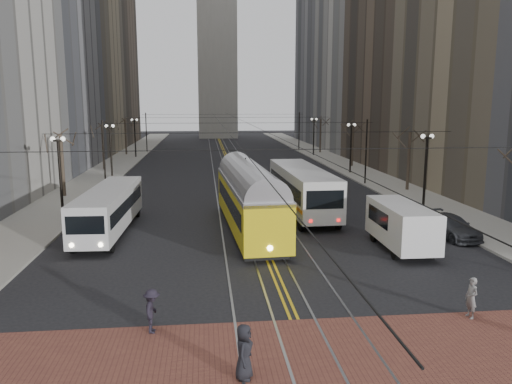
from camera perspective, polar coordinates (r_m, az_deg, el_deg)
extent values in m
plane|color=black|center=(20.78, 3.91, -13.24)|extent=(260.00, 260.00, 0.00)
cube|color=gray|center=(65.35, -16.17, 2.60)|extent=(5.00, 140.00, 0.15)
cube|color=gray|center=(66.87, 10.05, 3.01)|extent=(5.00, 140.00, 0.15)
cube|color=brown|center=(17.25, 6.29, -18.44)|extent=(25.00, 6.00, 0.01)
cube|color=gray|center=(64.40, -2.91, 2.82)|extent=(4.80, 130.00, 0.02)
cube|color=gold|center=(64.40, -2.91, 2.82)|extent=(0.42, 130.00, 0.01)
cube|color=slate|center=(69.02, -25.73, 16.50)|extent=(16.00, 20.00, 34.00)
cube|color=brown|center=(107.74, -18.49, 15.95)|extent=(16.00, 20.00, 40.00)
cube|color=brown|center=(71.44, 18.75, 16.70)|extent=(16.00, 20.00, 34.00)
cube|color=slate|center=(109.31, 9.80, 16.22)|extent=(16.00, 20.00, 40.00)
cube|color=#B2AFA5|center=(122.43, -4.54, 19.44)|extent=(9.00, 9.00, 56.00)
cylinder|color=black|center=(38.60, -21.44, 1.36)|extent=(0.20, 0.20, 5.60)
cylinder|color=black|center=(57.97, -16.24, 4.39)|extent=(0.20, 0.20, 5.60)
cylinder|color=black|center=(77.67, -13.65, 5.88)|extent=(0.20, 0.20, 5.60)
cylinder|color=black|center=(40.90, 18.77, 1.98)|extent=(0.20, 0.20, 5.60)
cylinder|color=black|center=(59.53, 10.77, 4.76)|extent=(0.20, 0.20, 5.60)
cylinder|color=black|center=(78.84, 6.61, 6.16)|extent=(0.20, 0.20, 5.60)
cylinder|color=#382D23|center=(46.77, -21.23, 2.80)|extent=(0.28, 0.28, 5.60)
cylinder|color=#382D23|center=(64.22, -17.06, 4.87)|extent=(0.28, 0.28, 5.60)
cylinder|color=#382D23|center=(81.90, -14.67, 6.04)|extent=(0.28, 0.28, 5.60)
cylinder|color=#382D23|center=(48.96, 17.03, 3.35)|extent=(0.28, 0.28, 5.60)
cylinder|color=#382D23|center=(65.83, 10.95, 5.25)|extent=(0.28, 0.28, 5.60)
cylinder|color=#382D23|center=(83.17, 7.37, 6.35)|extent=(0.28, 0.28, 5.60)
cylinder|color=black|center=(63.85, -4.31, 8.14)|extent=(0.03, 120.00, 0.03)
cylinder|color=black|center=(64.00, -1.60, 8.17)|extent=(0.03, 120.00, 0.03)
cylinder|color=black|center=(49.95, -16.97, 4.06)|extent=(0.16, 0.16, 6.60)
cylinder|color=black|center=(85.46, -12.42, 6.63)|extent=(0.16, 0.16, 6.60)
cylinder|color=black|center=(51.65, 12.47, 4.45)|extent=(0.16, 0.16, 6.60)
cylinder|color=black|center=(86.46, 4.95, 6.87)|extent=(0.16, 0.16, 6.60)
cube|color=silver|center=(33.24, -16.44, -2.11)|extent=(2.75, 11.41, 2.83)
cube|color=yellow|center=(32.52, -0.80, -1.40)|extent=(3.54, 14.73, 3.44)
cube|color=silver|center=(37.79, 5.29, 0.14)|extent=(3.18, 13.03, 3.38)
cube|color=silver|center=(29.39, 16.29, -3.89)|extent=(2.35, 5.97, 2.63)
imported|color=#3C4044|center=(48.24, 8.78, 1.02)|extent=(2.08, 4.07, 1.33)
imported|color=#9B9EA3|center=(50.68, 5.67, 1.73)|extent=(2.51, 5.31, 1.68)
imported|color=#3F4146|center=(33.29, 21.36, -3.67)|extent=(2.50, 4.91, 1.36)
imported|color=black|center=(15.75, -1.37, -17.78)|extent=(0.77, 0.96, 1.72)
imported|color=slate|center=(21.39, 23.40, -11.03)|extent=(0.47, 0.64, 1.62)
imported|color=black|center=(18.91, -11.80, -13.15)|extent=(0.66, 1.09, 1.64)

